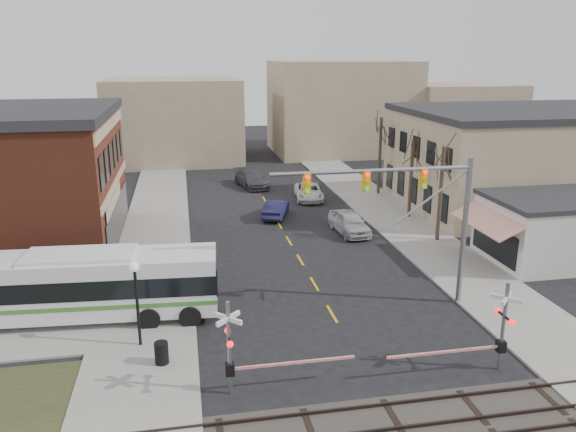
% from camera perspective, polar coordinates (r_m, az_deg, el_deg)
% --- Properties ---
extents(ground, '(160.00, 160.00, 0.00)m').
position_cam_1_polar(ground, '(27.99, 5.57, -11.67)').
color(ground, black).
rests_on(ground, ground).
extents(sidewalk_west, '(5.00, 60.00, 0.12)m').
position_cam_1_polar(sidewalk_west, '(45.64, -13.16, -0.73)').
color(sidewalk_west, gray).
rests_on(sidewalk_west, ground).
extents(sidewalk_east, '(5.00, 60.00, 0.12)m').
position_cam_1_polar(sidewalk_east, '(48.54, 9.82, 0.48)').
color(sidewalk_east, gray).
rests_on(sidewalk_east, ground).
extents(tan_building, '(20.30, 15.30, 8.50)m').
position_cam_1_polar(tan_building, '(53.27, 22.82, 5.48)').
color(tan_building, gray).
rests_on(tan_building, ground).
extents(awning_shop, '(9.74, 6.20, 4.30)m').
position_cam_1_polar(awning_shop, '(39.96, 25.27, -1.18)').
color(awning_shop, beige).
rests_on(awning_shop, ground).
extents(tree_east_a, '(0.28, 0.28, 6.75)m').
position_cam_1_polar(tree_east_a, '(40.96, 15.23, 2.17)').
color(tree_east_a, '#382B21').
rests_on(tree_east_a, sidewalk_east).
extents(tree_east_b, '(0.28, 0.28, 6.30)m').
position_cam_1_polar(tree_east_b, '(46.44, 12.37, 3.71)').
color(tree_east_b, '#382B21').
rests_on(tree_east_b, sidewalk_east).
extents(tree_east_c, '(0.28, 0.28, 7.20)m').
position_cam_1_polar(tree_east_c, '(53.72, 9.31, 6.04)').
color(tree_east_c, '#382B21').
rests_on(tree_east_c, sidewalk_east).
extents(transit_bus, '(13.47, 3.83, 3.43)m').
position_cam_1_polar(transit_bus, '(30.04, -20.12, -6.58)').
color(transit_bus, silver).
rests_on(transit_bus, ground).
extents(traffic_signal_mast, '(10.46, 0.30, 8.00)m').
position_cam_1_polar(traffic_signal_mast, '(29.19, 12.79, 1.34)').
color(traffic_signal_mast, gray).
rests_on(traffic_signal_mast, ground).
extents(rr_crossing_west, '(5.60, 1.36, 4.00)m').
position_cam_1_polar(rr_crossing_west, '(22.59, -4.88, -13.26)').
color(rr_crossing_west, gray).
rests_on(rr_crossing_west, ground).
extents(rr_crossing_east, '(5.60, 1.36, 4.00)m').
position_cam_1_polar(rr_crossing_east, '(25.47, 20.18, -10.69)').
color(rr_crossing_east, gray).
rests_on(rr_crossing_east, ground).
extents(street_lamp, '(0.44, 0.44, 4.05)m').
position_cam_1_polar(street_lamp, '(26.19, -15.20, -6.88)').
color(street_lamp, black).
rests_on(street_lamp, sidewalk_west).
extents(trash_bin, '(0.60, 0.60, 0.98)m').
position_cam_1_polar(trash_bin, '(25.54, -12.73, -13.40)').
color(trash_bin, black).
rests_on(trash_bin, sidewalk_west).
extents(car_a, '(2.45, 5.11, 1.69)m').
position_cam_1_polar(car_a, '(42.27, 6.25, -0.64)').
color(car_a, '#ADAEB2').
rests_on(car_a, ground).
extents(car_b, '(2.95, 4.69, 1.46)m').
position_cam_1_polar(car_b, '(46.13, -1.24, 0.75)').
color(car_b, '#19193F').
rests_on(car_b, ground).
extents(car_c, '(2.98, 5.41, 1.44)m').
position_cam_1_polar(car_c, '(51.81, 2.11, 2.47)').
color(car_c, silver).
rests_on(car_c, ground).
extents(car_d, '(3.40, 5.88, 1.60)m').
position_cam_1_polar(car_d, '(56.81, -3.73, 3.77)').
color(car_d, '#3C3C41').
rests_on(car_d, ground).
extents(pedestrian_near, '(0.68, 0.83, 1.97)m').
position_cam_1_polar(pedestrian_near, '(29.75, -11.42, -7.81)').
color(pedestrian_near, '#665551').
rests_on(pedestrian_near, sidewalk_west).
extents(pedestrian_far, '(1.01, 1.06, 1.72)m').
position_cam_1_polar(pedestrian_far, '(34.42, -14.04, -4.82)').
color(pedestrian_far, '#313456').
rests_on(pedestrian_far, sidewalk_west).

